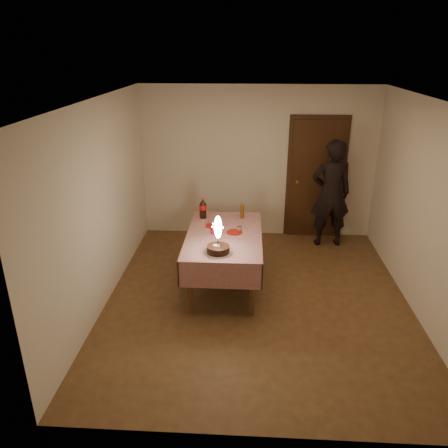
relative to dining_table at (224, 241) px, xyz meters
The scene contains 11 objects.
ground 0.90m from the dining_table, 38.05° to the right, with size 4.00×4.50×0.01m, color brown.
room_shell 1.13m from the dining_table, 30.11° to the right, with size 4.04×4.54×2.62m.
dining_table is the anchor object (origin of this frame).
birthday_cake 0.62m from the dining_table, 94.06° to the right, with size 0.35×0.35×0.49m.
red_plate 0.19m from the dining_table, 24.28° to the left, with size 0.22×0.22×0.01m, color #AF160C.
red_cup 0.21m from the dining_table, behind, with size 0.08×0.08×0.10m, color red.
clear_cup 0.26m from the dining_table, 15.42° to the left, with size 0.07×0.07×0.09m, color white.
napkin_stack 0.34m from the dining_table, 127.50° to the left, with size 0.15×0.15×0.02m, color #B61614.
cola_bottle 0.73m from the dining_table, 121.03° to the left, with size 0.10×0.10×0.32m.
amber_bottle_right 0.69m from the dining_table, 69.38° to the left, with size 0.06×0.06×0.26m.
photographer 2.25m from the dining_table, 41.58° to the left, with size 0.70×0.50×1.81m.
Camera 1 is at (-0.15, -5.09, 3.16)m, focal length 35.00 mm.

